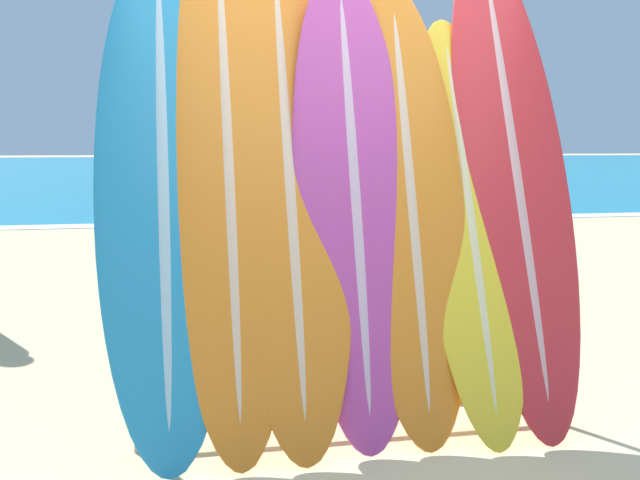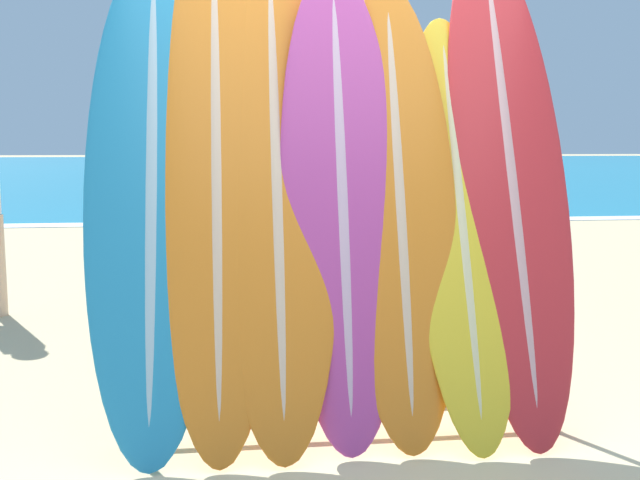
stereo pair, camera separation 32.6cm
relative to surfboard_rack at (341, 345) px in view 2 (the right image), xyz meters
name	(u,v)px [view 2 (the right image)]	position (x,y,z in m)	size (l,w,h in m)	color
ground_plane	(376,460)	(0.11, -0.29, -0.44)	(160.00, 160.00, 0.00)	#CCB789
ocean_water	(239,167)	(0.11, 38.62, -0.44)	(120.00, 60.00, 0.01)	teal
surfboard_rack	(341,345)	(0.00, 0.00, 0.00)	(2.00, 0.04, 0.80)	gray
surfboard_slot_0	(152,187)	(-0.84, 0.12, 0.72)	(0.60, 0.96, 2.32)	teal
surfboard_slot_1	(217,171)	(-0.56, 0.14, 0.79)	(0.55, 1.03, 2.46)	orange
surfboard_slot_2	(276,183)	(-0.29, 0.12, 0.74)	(0.57, 1.01, 2.35)	orange
surfboard_slot_3	(341,197)	(0.01, 0.07, 0.67)	(0.56, 0.77, 2.22)	#B23D8E
surfboard_slot_4	(399,205)	(0.28, 0.06, 0.64)	(0.54, 0.78, 2.15)	orange
surfboard_slot_5	(460,221)	(0.57, 0.06, 0.56)	(0.48, 0.89, 1.99)	yellow
surfboard_slot_6	(509,174)	(0.83, 0.14, 0.77)	(0.56, 1.03, 2.42)	red
person_near_water	(308,174)	(0.54, 6.55, 0.50)	(0.29, 0.29, 1.73)	#846047
person_mid_beach	(279,192)	(0.04, 4.84, 0.38)	(0.26, 0.22, 1.50)	beige
person_far_left	(222,205)	(-0.56, 2.75, 0.42)	(0.27, 0.26, 1.58)	#A87A5B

